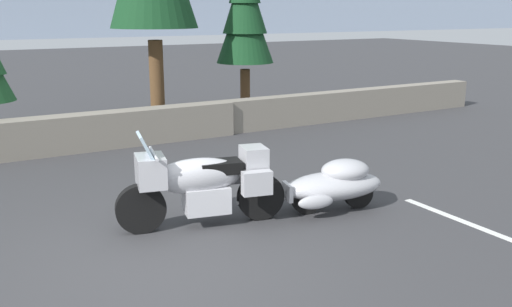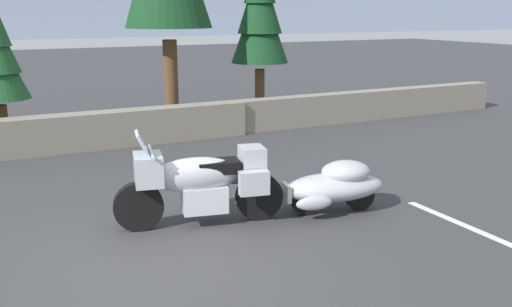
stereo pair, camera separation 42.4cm
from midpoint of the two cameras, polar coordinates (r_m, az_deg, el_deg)
ground_plane at (r=6.74m, az=-11.43°, el=-11.08°), size 80.00×80.00×0.00m
stone_guard_wall at (r=12.17m, az=-24.06°, el=1.43°), size 24.00×0.53×0.90m
touring_motorcycle at (r=7.62m, az=-7.09°, el=-2.86°), size 2.29×1.04×1.33m
car_shaped_trailer at (r=8.24m, az=6.41°, el=-3.06°), size 2.23×1.02×0.76m
pine_tree_far_right at (r=15.13m, az=-1.97°, el=14.34°), size 1.51×1.51×4.60m
parking_stripe_marker at (r=7.92m, az=22.76°, el=-7.98°), size 0.12×3.60×0.01m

